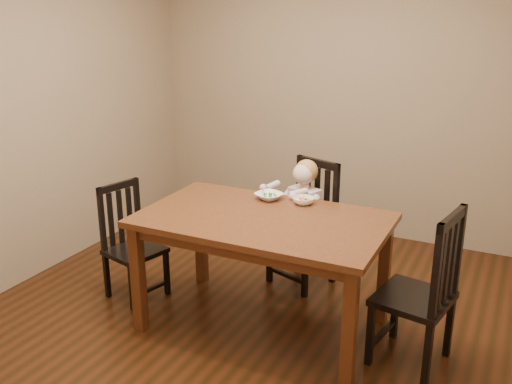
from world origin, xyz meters
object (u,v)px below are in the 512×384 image
at_px(chair_right, 422,292).
at_px(bowl_veg, 303,201).
at_px(dining_table, 263,230).
at_px(toddler, 303,210).
at_px(chair_left, 131,243).
at_px(chair_child, 306,225).
at_px(bowl_peas, 269,196).

relative_size(chair_right, bowl_veg, 6.71).
distance_m(dining_table, toddler, 0.76).
relative_size(dining_table, bowl_veg, 10.66).
height_order(dining_table, toddler, toddler).
bearing_deg(chair_left, toddler, 139.56).
xyz_separation_m(chair_child, bowl_peas, (-0.13, -0.45, 0.37)).
bearing_deg(bowl_veg, toddler, 111.62).
bearing_deg(chair_child, chair_left, 54.54).
bearing_deg(bowl_veg, bowl_peas, -176.86).
xyz_separation_m(chair_right, bowl_veg, (-0.93, 0.34, 0.35)).
relative_size(chair_child, chair_left, 1.13).
bearing_deg(chair_child, bowl_peas, 92.55).
bearing_deg(chair_right, bowl_peas, 84.96).
height_order(dining_table, bowl_peas, bowl_peas).
bearing_deg(chair_left, bowl_peas, 125.23).
xyz_separation_m(chair_child, toddler, (-0.02, -0.05, 0.14)).
height_order(chair_right, bowl_veg, chair_right).
relative_size(dining_table, chair_left, 1.85).
distance_m(chair_left, bowl_veg, 1.39).
xyz_separation_m(toddler, bowl_veg, (0.15, -0.39, 0.23)).
xyz_separation_m(dining_table, chair_child, (0.01, 0.80, -0.25)).
height_order(toddler, bowl_peas, toddler).
bearing_deg(bowl_peas, chair_left, -159.45).
xyz_separation_m(chair_child, chair_left, (-1.13, -0.83, -0.05)).
bearing_deg(dining_table, chair_right, 1.40).
relative_size(chair_child, bowl_veg, 6.49).
height_order(bowl_peas, bowl_veg, bowl_veg).
bearing_deg(chair_right, bowl_veg, 80.14).
xyz_separation_m(chair_right, toddler, (-1.09, 0.73, 0.13)).
distance_m(bowl_peas, bowl_veg, 0.26).
distance_m(chair_child, chair_left, 1.40).
relative_size(chair_left, chair_right, 0.86).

